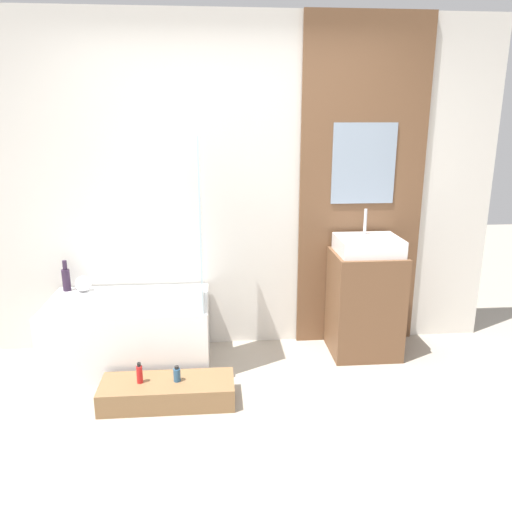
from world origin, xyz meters
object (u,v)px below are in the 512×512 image
object	(u,v)px
wooden_step_bench	(168,392)
sink	(368,245)
bottle_soap_secondary	(177,374)
bottle_soap_primary	(140,374)
bathtub	(130,333)
vase_round_light	(83,284)
vase_tall_dark	(66,278)

from	to	relation	value
wooden_step_bench	sink	xyz separation A→B (m)	(1.51, 0.63, 0.82)
wooden_step_bench	bottle_soap_secondary	xyz separation A→B (m)	(0.07, 0.00, 0.13)
bottle_soap_secondary	sink	bearing A→B (deg)	23.74
sink	bottle_soap_primary	bearing A→B (deg)	-159.36
bathtub	vase_round_light	distance (m)	0.55
vase_tall_dark	bottle_soap_primary	world-z (taller)	vase_tall_dark
sink	bathtub	bearing A→B (deg)	-177.19
vase_tall_dark	bottle_soap_secondary	bearing A→B (deg)	-42.14
vase_round_light	wooden_step_bench	bearing A→B (deg)	-48.28
sink	vase_tall_dark	size ratio (longest dim) A/B	1.95
bathtub	vase_tall_dark	distance (m)	0.68
vase_round_light	bottle_soap_primary	distance (m)	1.00
sink	bottle_soap_primary	size ratio (longest dim) A/B	3.31
bathtub	vase_round_light	size ratio (longest dim) A/B	9.61
bathtub	bottle_soap_secondary	distance (m)	0.67
vase_round_light	bottle_soap_secondary	world-z (taller)	vase_round_light
bathtub	vase_round_light	world-z (taller)	vase_round_light
sink	vase_round_light	distance (m)	2.23
bathtub	bottle_soap_secondary	size ratio (longest dim) A/B	10.92
bathtub	vase_tall_dark	world-z (taller)	vase_tall_dark
vase_tall_dark	bathtub	bearing A→B (deg)	-27.32
wooden_step_bench	vase_round_light	xyz separation A→B (m)	(-0.69, 0.78, 0.52)
vase_tall_dark	bottle_soap_secondary	distance (m)	1.28
bathtub	wooden_step_bench	world-z (taller)	bathtub
bottle_soap_secondary	vase_tall_dark	bearing A→B (deg)	137.86
bottle_soap_secondary	vase_round_light	bearing A→B (deg)	134.32
vase_tall_dark	vase_round_light	world-z (taller)	vase_tall_dark
wooden_step_bench	bottle_soap_primary	bearing A→B (deg)	180.00
wooden_step_bench	vase_round_light	bearing A→B (deg)	131.72
bathtub	bottle_soap_primary	xyz separation A→B (m)	(0.14, -0.54, -0.05)
vase_round_light	bottle_soap_secondary	xyz separation A→B (m)	(0.76, -0.78, -0.39)
bathtub	bottle_soap_secondary	xyz separation A→B (m)	(0.38, -0.54, -0.06)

